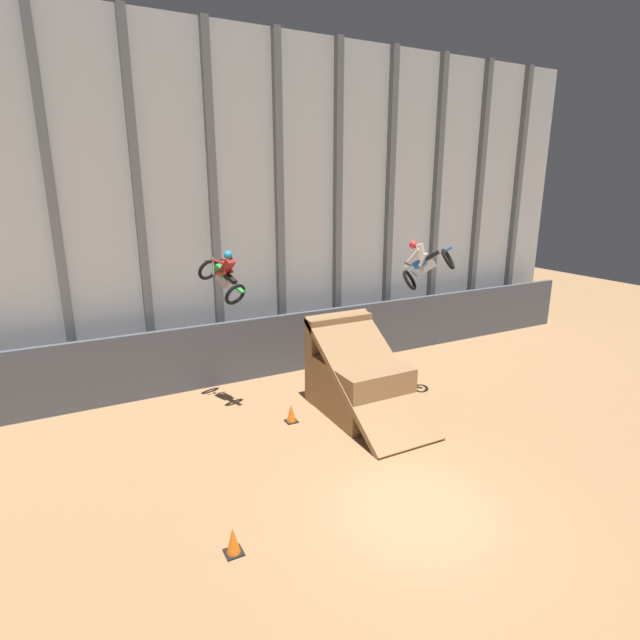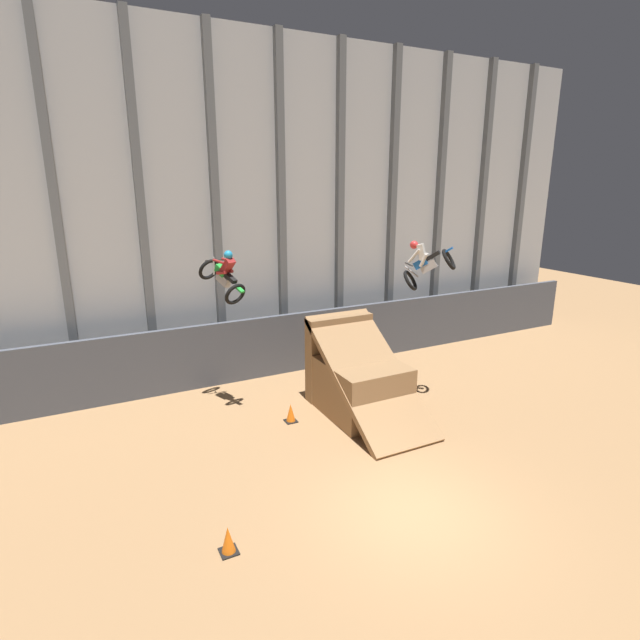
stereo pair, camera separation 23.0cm
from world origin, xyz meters
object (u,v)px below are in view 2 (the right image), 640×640
dirt_ramp (356,378)px  traffic_cone_near_ramp (228,540)px  traffic_cone_arena_edge (291,413)px  rider_bike_left_air (224,276)px  rider_bike_right_air (426,264)px

dirt_ramp → traffic_cone_near_ramp: (-5.61, -4.49, -0.76)m
traffic_cone_arena_edge → traffic_cone_near_ramp: bearing=-126.2°
rider_bike_left_air → traffic_cone_arena_edge: bearing=-74.6°
rider_bike_right_air → traffic_cone_near_ramp: 10.05m
rider_bike_right_air → traffic_cone_arena_edge: bearing=135.8°
dirt_ramp → traffic_cone_near_ramp: 7.23m
rider_bike_left_air → traffic_cone_arena_edge: 4.67m
traffic_cone_near_ramp → traffic_cone_arena_edge: size_ratio=1.00×
traffic_cone_near_ramp → rider_bike_left_air: bearing=72.6°
dirt_ramp → rider_bike_right_air: bearing=-4.9°
rider_bike_right_air → traffic_cone_near_ramp: (-8.01, -4.29, -4.31)m
dirt_ramp → traffic_cone_arena_edge: bearing=177.6°
traffic_cone_arena_edge → dirt_ramp: bearing=-2.4°
dirt_ramp → rider_bike_left_air: size_ratio=2.36×
rider_bike_right_air → traffic_cone_near_ramp: bearing=167.6°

